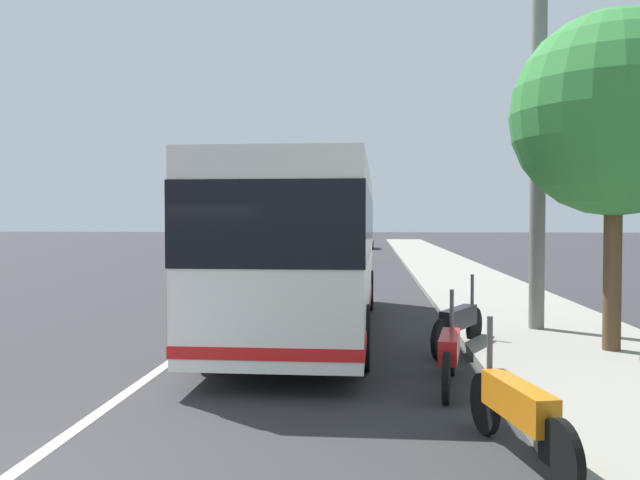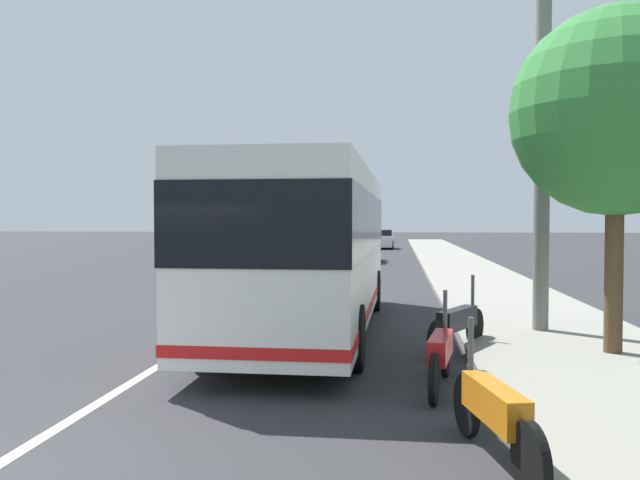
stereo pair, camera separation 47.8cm
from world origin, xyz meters
name	(u,v)px [view 2 (the right image)]	position (x,y,z in m)	size (l,w,h in m)	color
sidewalk_curb	(529,318)	(10.00, -6.62, 0.07)	(110.00, 3.60, 0.14)	gray
lane_divider_line	(241,315)	(10.00, 0.00, 0.00)	(110.00, 0.16, 0.01)	silver
coach_bus	(310,241)	(7.99, -1.93, 1.84)	(10.18, 2.65, 3.21)	silver
motorcycle_far_end	(494,413)	(1.18, -4.57, 0.48)	(2.19, 0.57, 1.27)	black
motorcycle_angled	(440,354)	(3.81, -4.25, 0.47)	(2.14, 0.43, 1.27)	black
motorcycle_mid_row	(458,324)	(6.24, -4.70, 0.49)	(2.08, 1.14, 1.29)	black
car_far_distant	(382,240)	(45.52, -2.47, 0.71)	(4.22, 1.83, 1.47)	silver
car_oncoming	(358,249)	(29.53, -1.62, 0.71)	(4.75, 2.05, 1.47)	red
roadside_tree_mid_block	(616,113)	(5.90, -7.12, 3.97)	(3.32, 3.32, 5.65)	brown
utility_pole	(542,132)	(7.96, -6.43, 3.96)	(0.30, 0.30, 7.92)	slate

